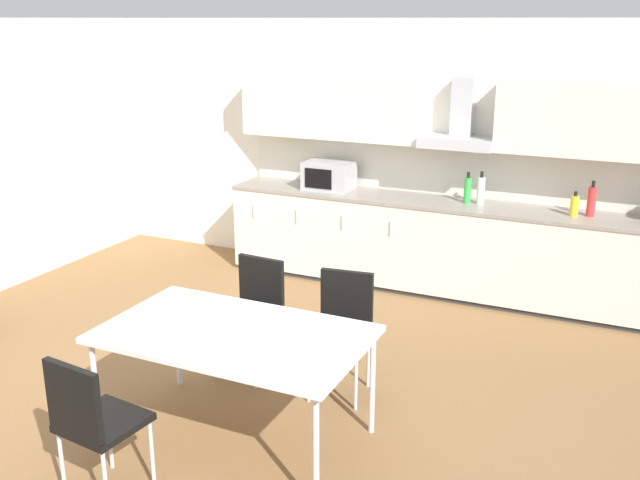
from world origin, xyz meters
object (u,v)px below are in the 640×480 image
Objects in this scene: bottle_yellow at (574,206)px; chair_far_left at (254,304)px; microwave at (329,176)px; bottle_white at (481,190)px; chair_far_right at (343,321)px; bottle_green at (468,190)px; chair_near_left at (91,416)px; dining_table at (234,338)px; bottle_red at (591,201)px; pendant_lamp at (227,151)px.

bottle_yellow is 2.98m from chair_far_left.
microwave is 0.55× the size of chair_far_left.
chair_far_right is (-0.43, -2.25, -0.50)m from bottle_white.
chair_near_left is at bearing -104.79° from bottle_green.
microwave is 2.18× the size of bottle_yellow.
dining_table is 0.95m from chair_far_left.
bottle_green reaches higher than microwave.
bottle_red is 0.36× the size of chair_near_left.
bottle_white is at bearing 73.68° from chair_near_left.
bottle_red is at bearing -1.71° from bottle_white.
bottle_yellow is 0.25× the size of chair_far_left.
chair_near_left is 2.72× the size of pendant_lamp.
bottle_red is 3.11m from chair_far_left.
bottle_white is 2.34m from chair_far_right.
bottle_yellow is at bearing 61.69° from pendant_lamp.
bottle_green is (-1.09, 0.01, -0.01)m from bottle_red.
chair_far_right is (-0.31, -2.22, -0.50)m from bottle_green.
microwave reaches higher than dining_table.
bottle_green reaches higher than chair_far_left.
bottle_white is 0.35× the size of chair_near_left.
chair_far_right is at bearing -122.39° from bottle_red.
bottle_white reaches higher than bottle_yellow.
bottle_white reaches higher than chair_near_left.
chair_far_left is (0.01, 1.72, 0.00)m from chair_near_left.
bottle_red reaches higher than bottle_green.
bottle_yellow is 0.69× the size of pendant_lamp.
chair_far_right is at bearing -63.46° from microwave.
bottle_white is at bearing 178.29° from bottle_red.
microwave is 0.30× the size of dining_table.
bottle_white is 4.16m from chair_near_left.
bottle_red reaches higher than dining_table.
bottle_white is 0.19× the size of dining_table.
microwave reaches higher than chair_far_left.
chair_far_left is at bearing -133.72° from bottle_red.
chair_near_left is at bearing -118.46° from bottle_red.
bottle_white reaches higher than dining_table.
chair_far_left is at bearing -117.04° from bottle_white.
microwave is 1.41m from bottle_green.
bottle_green is at bearing 75.21° from chair_near_left.
chair_far_left and chair_far_right have the same top height.
pendant_lamp is at bearing -102.22° from bottle_green.
chair_far_left is at bearing 89.50° from chair_near_left.
bottle_white is 0.85m from bottle_yellow.
bottle_white is at bearing 9.92° from bottle_green.
bottle_red is at bearing 60.22° from dining_table.
dining_table is at bearing 66.54° from chair_near_left.
dining_table is at bearing -119.78° from bottle_red.
bottle_green is at bearing 65.23° from chair_far_left.
chair_far_right is at bearing -98.02° from bottle_green.
bottle_red is 1.09m from bottle_green.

